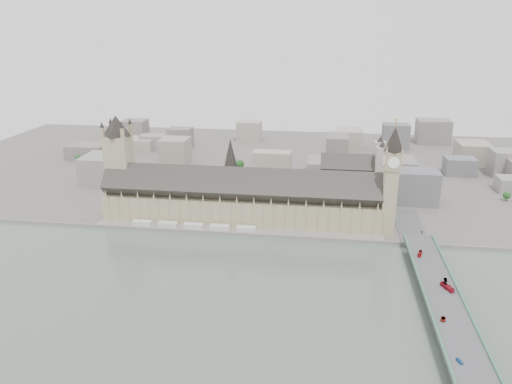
# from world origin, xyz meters

# --- Properties ---
(ground) EXTENTS (900.00, 900.00, 0.00)m
(ground) POSITION_xyz_m (0.00, 0.00, 0.00)
(ground) COLOR #595651
(ground) RESTS_ON ground
(river_thames) EXTENTS (600.00, 600.00, 0.00)m
(river_thames) POSITION_xyz_m (0.00, -165.00, 0.00)
(river_thames) COLOR #4A584E
(river_thames) RESTS_ON ground
(embankment_wall) EXTENTS (600.00, 1.50, 3.00)m
(embankment_wall) POSITION_xyz_m (0.00, -15.00, 1.50)
(embankment_wall) COLOR slate
(embankment_wall) RESTS_ON ground
(river_terrace) EXTENTS (270.00, 15.00, 2.00)m
(river_terrace) POSITION_xyz_m (0.00, -7.50, 1.00)
(river_terrace) COLOR slate
(river_terrace) RESTS_ON ground
(terrace_tents) EXTENTS (118.00, 7.00, 4.00)m
(terrace_tents) POSITION_xyz_m (-40.00, -7.00, 4.00)
(terrace_tents) COLOR silver
(terrace_tents) RESTS_ON river_terrace
(palace_of_westminster) EXTENTS (265.00, 40.73, 55.44)m
(palace_of_westminster) POSITION_xyz_m (0.00, 19.70, 22.71)
(palace_of_westminster) COLOR tan
(palace_of_westminster) RESTS_ON ground
(elizabeth_tower) EXTENTS (17.00, 17.00, 107.50)m
(elizabeth_tower) POSITION_xyz_m (138.00, 8.00, 58.09)
(elizabeth_tower) COLOR tan
(elizabeth_tower) RESTS_ON ground
(victoria_tower) EXTENTS (30.00, 30.00, 100.00)m
(victoria_tower) POSITION_xyz_m (-122.00, 26.00, 55.20)
(victoria_tower) COLOR tan
(victoria_tower) RESTS_ON ground
(central_tower) EXTENTS (13.00, 13.00, 48.00)m
(central_tower) POSITION_xyz_m (-10.00, 26.00, 57.92)
(central_tower) COLOR tan
(central_tower) RESTS_ON ground
(westminster_bridge) EXTENTS (25.00, 325.00, 10.25)m
(westminster_bridge) POSITION_xyz_m (162.00, -87.50, 5.12)
(westminster_bridge) COLOR #474749
(westminster_bridge) RESTS_ON ground
(bridge_parapets) EXTENTS (25.00, 235.00, 1.15)m
(bridge_parapets) POSITION_xyz_m (162.00, -132.00, 10.82)
(bridge_parapets) COLOR #3E7257
(bridge_parapets) RESTS_ON westminster_bridge
(westminster_abbey) EXTENTS (68.00, 36.00, 64.00)m
(westminster_abbey) POSITION_xyz_m (110.92, 95.00, 25.08)
(westminster_abbey) COLOR gray
(westminster_abbey) RESTS_ON ground
(city_skyline_inland) EXTENTS (720.00, 360.00, 38.00)m
(city_skyline_inland) POSITION_xyz_m (0.00, 245.00, 19.00)
(city_skyline_inland) COLOR gray
(city_skyline_inland) RESTS_ON ground
(park_trees) EXTENTS (110.00, 30.00, 15.00)m
(park_trees) POSITION_xyz_m (-10.00, 60.00, 7.50)
(park_trees) COLOR #184117
(park_trees) RESTS_ON ground
(red_bus_north) EXTENTS (5.06, 10.28, 2.79)m
(red_bus_north) POSITION_xyz_m (156.95, -54.96, 11.65)
(red_bus_north) COLOR #A01213
(red_bus_north) RESTS_ON westminster_bridge
(red_bus_south) EXTENTS (7.69, 12.39, 3.43)m
(red_bus_south) POSITION_xyz_m (166.63, -107.02, 11.96)
(red_bus_south) COLOR #A71428
(red_bus_south) RESTS_ON westminster_bridge
(car_blue) EXTENTS (3.75, 5.22, 1.65)m
(car_blue) POSITION_xyz_m (156.32, -187.25, 11.08)
(car_blue) COLOR #1959A6
(car_blue) RESTS_ON westminster_bridge
(car_silver) EXTENTS (2.02, 4.98, 1.61)m
(car_silver) POSITION_xyz_m (168.20, -94.65, 11.05)
(car_silver) COLOR gray
(car_silver) RESTS_ON westminster_bridge
(car_grey) EXTENTS (4.28, 6.34, 1.61)m
(car_grey) POSITION_xyz_m (156.02, -146.58, 11.06)
(car_grey) COLOR gray
(car_grey) RESTS_ON westminster_bridge
(car_approach) EXTENTS (2.34, 4.87, 1.37)m
(car_approach) POSITION_xyz_m (166.04, -8.73, 10.93)
(car_approach) COLOR gray
(car_approach) RESTS_ON westminster_bridge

